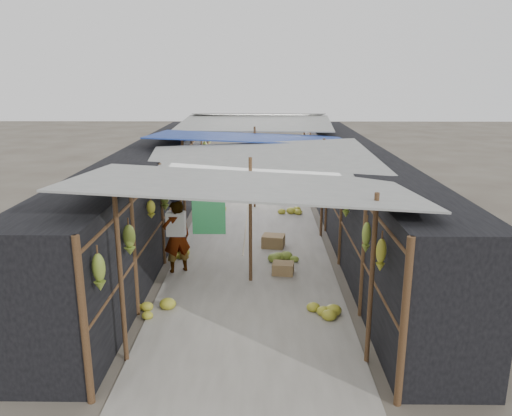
{
  "coord_description": "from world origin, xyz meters",
  "views": [
    {
      "loc": [
        0.22,
        -6.63,
        4.15
      ],
      "look_at": [
        0.1,
        4.22,
        1.25
      ],
      "focal_mm": 35.0,
      "sensor_mm": 36.0,
      "label": 1
    }
  ],
  "objects_px": {
    "crate_near": "(273,241)",
    "vendor_elderly": "(177,237)",
    "black_basin": "(303,192)",
    "shopper_blue": "(216,186)",
    "vendor_seated": "(280,191)"
  },
  "relations": [
    {
      "from": "black_basin",
      "to": "shopper_blue",
      "type": "relative_size",
      "value": 0.39
    },
    {
      "from": "vendor_elderly",
      "to": "shopper_blue",
      "type": "relative_size",
      "value": 1.01
    },
    {
      "from": "black_basin",
      "to": "shopper_blue",
      "type": "height_order",
      "value": "shopper_blue"
    },
    {
      "from": "vendor_seated",
      "to": "shopper_blue",
      "type": "bearing_deg",
      "value": -50.52
    },
    {
      "from": "black_basin",
      "to": "vendor_seated",
      "type": "bearing_deg",
      "value": -124.09
    },
    {
      "from": "black_basin",
      "to": "shopper_blue",
      "type": "xyz_separation_m",
      "value": [
        -2.91,
        -2.2,
        0.7
      ]
    },
    {
      "from": "black_basin",
      "to": "vendor_seated",
      "type": "xyz_separation_m",
      "value": [
        -0.85,
        -1.26,
        0.31
      ]
    },
    {
      "from": "vendor_elderly",
      "to": "vendor_seated",
      "type": "distance_m",
      "value": 6.53
    },
    {
      "from": "black_basin",
      "to": "vendor_seated",
      "type": "distance_m",
      "value": 1.55
    },
    {
      "from": "crate_near",
      "to": "black_basin",
      "type": "bearing_deg",
      "value": 89.46
    },
    {
      "from": "shopper_blue",
      "to": "black_basin",
      "type": "bearing_deg",
      "value": 10.13
    },
    {
      "from": "shopper_blue",
      "to": "vendor_elderly",
      "type": "bearing_deg",
      "value": -121.34
    },
    {
      "from": "crate_near",
      "to": "vendor_seated",
      "type": "relative_size",
      "value": 0.66
    },
    {
      "from": "crate_near",
      "to": "vendor_elderly",
      "type": "height_order",
      "value": "vendor_elderly"
    },
    {
      "from": "black_basin",
      "to": "vendor_elderly",
      "type": "relative_size",
      "value": 0.39
    }
  ]
}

